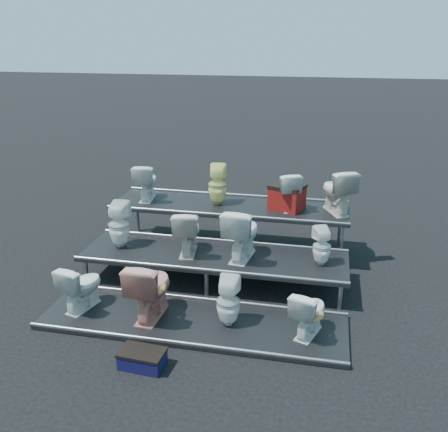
% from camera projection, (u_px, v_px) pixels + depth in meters
% --- Properties ---
extents(ground, '(80.00, 80.00, 0.00)m').
position_uv_depth(ground, '(214.00, 280.00, 8.07)').
color(ground, black).
rests_on(ground, ground).
extents(tier_front, '(4.20, 1.20, 0.06)m').
position_uv_depth(tier_front, '(192.00, 322.00, 6.87)').
color(tier_front, black).
rests_on(tier_front, ground).
extents(tier_mid, '(4.20, 1.20, 0.46)m').
position_uv_depth(tier_mid, '(214.00, 268.00, 7.99)').
color(tier_mid, black).
rests_on(tier_mid, ground).
extents(tier_back, '(4.20, 1.20, 0.86)m').
position_uv_depth(tier_back, '(230.00, 227.00, 9.11)').
color(tier_back, black).
rests_on(tier_back, ground).
extents(toilet_0, '(0.54, 0.75, 0.69)m').
position_uv_depth(toilet_0, '(81.00, 286.00, 7.05)').
color(toilet_0, white).
rests_on(toilet_0, tier_front).
extents(toilet_1, '(0.51, 0.86, 0.85)m').
position_uv_depth(toilet_1, '(150.00, 288.00, 6.82)').
color(toilet_1, tan).
rests_on(toilet_1, tier_front).
extents(toilet_2, '(0.31, 0.32, 0.69)m').
position_uv_depth(toilet_2, '(228.00, 301.00, 6.64)').
color(toilet_2, white).
rests_on(toilet_2, tier_front).
extents(toilet_3, '(0.55, 0.71, 0.64)m').
position_uv_depth(toilet_3, '(309.00, 312.00, 6.44)').
color(toilet_3, white).
rests_on(toilet_3, tier_front).
extents(toilet_4, '(0.35, 0.35, 0.76)m').
position_uv_depth(toilet_4, '(119.00, 225.00, 8.08)').
color(toilet_4, white).
rests_on(toilet_4, tier_mid).
extents(toilet_5, '(0.51, 0.76, 0.73)m').
position_uv_depth(toilet_5, '(187.00, 231.00, 7.87)').
color(toilet_5, beige).
rests_on(toilet_5, tier_mid).
extents(toilet_6, '(0.56, 0.86, 0.83)m').
position_uv_depth(toilet_6, '(242.00, 233.00, 7.68)').
color(toilet_6, white).
rests_on(toilet_6, tier_mid).
extents(toilet_7, '(0.35, 0.36, 0.60)m').
position_uv_depth(toilet_7, '(322.00, 246.00, 7.48)').
color(toilet_7, white).
rests_on(toilet_7, tier_mid).
extents(toilet_8, '(0.46, 0.70, 0.68)m').
position_uv_depth(toilet_8, '(146.00, 182.00, 9.15)').
color(toilet_8, white).
rests_on(toilet_8, tier_back).
extents(toilet_9, '(0.36, 0.36, 0.73)m').
position_uv_depth(toilet_9, '(217.00, 185.00, 8.88)').
color(toilet_9, '#F5F393').
rests_on(toilet_9, tier_back).
extents(toilet_10, '(0.61, 0.75, 0.67)m').
position_uv_depth(toilet_10, '(286.00, 190.00, 8.66)').
color(toilet_10, white).
rests_on(toilet_10, tier_back).
extents(toilet_11, '(0.71, 0.87, 0.77)m').
position_uv_depth(toilet_11, '(337.00, 191.00, 8.47)').
color(toilet_11, beige).
rests_on(toilet_11, tier_back).
extents(red_crate, '(0.66, 0.60, 0.39)m').
position_uv_depth(red_crate, '(287.00, 198.00, 8.69)').
color(red_crate, maroon).
rests_on(red_crate, tier_back).
extents(step_stool, '(0.54, 0.35, 0.19)m').
position_uv_depth(step_stool, '(142.00, 360.00, 5.96)').
color(step_stool, '#110F36').
rests_on(step_stool, ground).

